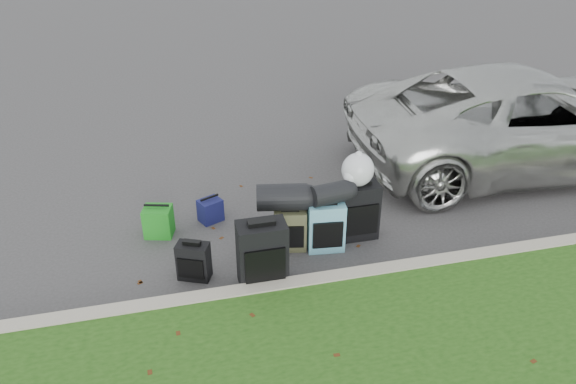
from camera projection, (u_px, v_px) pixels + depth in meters
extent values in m
plane|color=#383535|center=(300.00, 237.00, 6.95)|extent=(120.00, 120.00, 0.00)
cube|color=#9E937F|center=(323.00, 282.00, 6.06)|extent=(120.00, 0.18, 0.15)
imported|color=#B7B7B2|center=(527.00, 119.00, 8.39)|extent=(5.44, 2.74, 1.47)
cube|color=black|center=(194.00, 261.00, 6.15)|extent=(0.40, 0.32, 0.44)
cube|color=black|center=(262.00, 254.00, 6.00)|extent=(0.52, 0.32, 0.75)
cube|color=#3B3C25|center=(290.00, 229.00, 6.63)|extent=(0.42, 0.31, 0.52)
cube|color=teal|center=(326.00, 226.00, 6.60)|extent=(0.46, 0.30, 0.61)
cube|color=black|center=(358.00, 211.00, 6.81)|extent=(0.48, 0.29, 0.72)
cube|color=#1D831D|center=(158.00, 221.00, 6.91)|extent=(0.40, 0.35, 0.38)
cube|color=#15184C|center=(210.00, 210.00, 7.22)|extent=(0.35, 0.32, 0.30)
cylinder|color=black|center=(282.00, 197.00, 6.45)|extent=(0.63, 0.42, 0.32)
cylinder|color=black|center=(331.00, 193.00, 6.41)|extent=(0.47, 0.31, 0.25)
sphere|color=silver|center=(358.00, 170.00, 6.55)|extent=(0.39, 0.39, 0.39)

